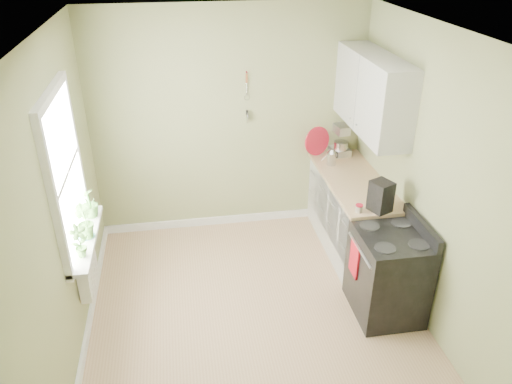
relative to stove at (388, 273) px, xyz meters
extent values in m
cube|color=tan|center=(-1.28, 0.10, -0.45)|extent=(3.20, 3.60, 0.02)
cube|color=white|center=(-1.28, 0.10, 2.27)|extent=(3.20, 3.60, 0.02)
cube|color=#949A69|center=(-1.28, 1.91, 0.91)|extent=(3.20, 0.02, 2.70)
cube|color=#949A69|center=(-2.89, 0.10, 0.91)|extent=(0.02, 3.60, 2.70)
cube|color=#949A69|center=(0.33, 0.10, 0.91)|extent=(0.02, 3.60, 2.70)
cube|color=silver|center=(0.02, 1.10, -0.01)|extent=(0.60, 1.60, 0.87)
cube|color=tan|center=(0.01, 1.10, 0.45)|extent=(0.64, 1.60, 0.04)
cube|color=silver|center=(0.15, 1.20, 1.41)|extent=(0.35, 1.40, 0.80)
cube|color=white|center=(-2.87, 0.40, 1.11)|extent=(0.02, 1.00, 1.30)
cube|color=white|center=(-2.85, 0.40, 1.79)|extent=(0.06, 1.14, 0.07)
cube|color=white|center=(-2.85, 0.40, 0.42)|extent=(0.06, 1.14, 0.07)
cube|color=white|center=(-2.85, 0.40, 1.11)|extent=(0.04, 1.00, 0.04)
cube|color=white|center=(-2.79, 0.40, 0.44)|extent=(0.18, 1.14, 0.04)
cube|color=white|center=(-2.82, 0.35, 0.11)|extent=(0.12, 0.50, 0.35)
cylinder|color=tan|center=(-1.08, 1.88, 1.44)|extent=(0.02, 0.02, 0.10)
cylinder|color=silver|center=(-1.08, 1.88, 1.32)|extent=(0.01, 0.01, 0.16)
cylinder|color=silver|center=(-1.08, 1.88, 0.98)|extent=(0.01, 0.14, 0.14)
cube|color=black|center=(0.00, 0.00, -0.02)|extent=(0.61, 0.72, 0.84)
cube|color=black|center=(0.00, 0.00, 0.41)|extent=(0.61, 0.72, 0.03)
cube|color=black|center=(0.27, 0.00, 0.48)|extent=(0.06, 0.71, 0.13)
cylinder|color=#B2B2B7|center=(-0.32, 0.00, 0.31)|extent=(0.03, 0.58, 0.02)
cube|color=#A3121D|center=(-0.32, 0.09, 0.14)|extent=(0.02, 0.21, 0.36)
cube|color=#B2B2B7|center=(0.06, 1.82, 0.51)|extent=(0.24, 0.33, 0.08)
cube|color=#B2B2B7|center=(0.06, 1.96, 0.65)|extent=(0.13, 0.09, 0.23)
cube|color=#B2B2B7|center=(0.06, 1.84, 0.79)|extent=(0.17, 0.32, 0.10)
sphere|color=#B2B2B7|center=(0.06, 1.96, 0.82)|extent=(0.12, 0.12, 0.12)
cylinder|color=silver|center=(0.06, 1.76, 0.57)|extent=(0.18, 0.18, 0.14)
cylinder|color=silver|center=(-0.14, 1.51, 0.54)|extent=(0.11, 0.11, 0.15)
cone|color=silver|center=(-0.14, 1.51, 0.64)|extent=(0.11, 0.11, 0.04)
cylinder|color=silver|center=(-0.22, 1.51, 0.57)|extent=(0.11, 0.04, 0.08)
cube|color=black|center=(0.01, 0.40, 0.62)|extent=(0.24, 0.25, 0.31)
cylinder|color=black|center=(-0.01, 0.40, 0.53)|extent=(0.10, 0.10, 0.11)
cylinder|color=maroon|center=(-0.23, 1.82, 0.64)|extent=(0.35, 0.19, 0.36)
cylinder|color=#B9AB97|center=(-0.20, 0.40, 0.50)|extent=(0.07, 0.07, 0.07)
cylinder|color=maroon|center=(-0.20, 0.40, 0.54)|extent=(0.07, 0.07, 0.01)
imported|color=#41742E|center=(-2.78, 0.09, 0.61)|extent=(0.20, 0.19, 0.31)
imported|color=#41742E|center=(-2.78, 0.39, 0.62)|extent=(0.23, 0.23, 0.33)
imported|color=#41742E|center=(-2.78, 0.77, 0.60)|extent=(0.20, 0.20, 0.30)
camera|label=1|loc=(-1.89, -3.60, 2.94)|focal=35.00mm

